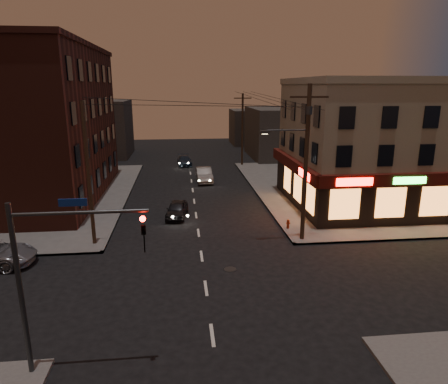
{
  "coord_description": "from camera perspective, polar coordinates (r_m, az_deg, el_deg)",
  "views": [
    {
      "loc": [
        -1.09,
        -18.41,
        9.98
      ],
      "look_at": [
        1.7,
        6.97,
        3.2
      ],
      "focal_mm": 32.0,
      "sensor_mm": 36.0,
      "label": 1
    }
  ],
  "objects": [
    {
      "name": "traffic_signal",
      "position": [
        14.77,
        -23.69,
        -9.7
      ],
      "size": [
        4.49,
        0.32,
        6.47
      ],
      "color": "#333538",
      "rests_on": "ground"
    },
    {
      "name": "sidewalk_ne",
      "position": [
        43.16,
        20.19,
        0.67
      ],
      "size": [
        24.0,
        28.0,
        0.15
      ],
      "primitive_type": "cube",
      "color": "#514F4C",
      "rests_on": "ground"
    },
    {
      "name": "ground",
      "position": [
        20.97,
        -2.6,
        -13.56
      ],
      "size": [
        120.0,
        120.0,
        0.0
      ],
      "primitive_type": "plane",
      "color": "black",
      "rests_on": "ground"
    },
    {
      "name": "sedan_far",
      "position": [
        52.42,
        -5.67,
        4.5
      ],
      "size": [
        1.95,
        4.28,
        1.22
      ],
      "primitive_type": "imported",
      "rotation": [
        0.0,
        0.0,
        0.06
      ],
      "color": "#192332",
      "rests_on": "ground"
    },
    {
      "name": "brick_apartment",
      "position": [
        39.88,
        -26.21,
        8.58
      ],
      "size": [
        12.0,
        20.0,
        13.0
      ],
      "primitive_type": "cube",
      "color": "#481F17",
      "rests_on": "sidewalk_nw"
    },
    {
      "name": "utility_pole_west",
      "position": [
        26.11,
        -18.77,
        2.29
      ],
      "size": [
        0.24,
        0.24,
        9.0
      ],
      "primitive_type": "cylinder",
      "color": "#382619",
      "rests_on": "sidewalk_nw"
    },
    {
      "name": "pizza_building",
      "position": [
        36.4,
        21.82,
        6.5
      ],
      "size": [
        15.85,
        12.85,
        10.5
      ],
      "color": "gray",
      "rests_on": "sidewalk_ne"
    },
    {
      "name": "sedan_mid",
      "position": [
        43.05,
        -2.88,
        2.48
      ],
      "size": [
        1.76,
        4.64,
        1.51
      ],
      "primitive_type": "imported",
      "rotation": [
        0.0,
        0.0,
        0.04
      ],
      "color": "slate",
      "rests_on": "ground"
    },
    {
      "name": "bg_building_nw",
      "position": [
        61.86,
        -17.55,
        8.64
      ],
      "size": [
        9.0,
        10.0,
        8.0
      ],
      "primitive_type": "cube",
      "color": "#3F3D3A",
      "rests_on": "ground"
    },
    {
      "name": "bg_building_ne_a",
      "position": [
        58.76,
        8.74,
        8.37
      ],
      "size": [
        10.0,
        12.0,
        7.0
      ],
      "primitive_type": "cube",
      "color": "#3F3D3A",
      "rests_on": "ground"
    },
    {
      "name": "sedan_near",
      "position": [
        31.52,
        -6.73,
        -2.48
      ],
      "size": [
        2.0,
        3.9,
        1.27
      ],
      "primitive_type": "imported",
      "rotation": [
        0.0,
        0.0,
        -0.14
      ],
      "color": "black",
      "rests_on": "ground"
    },
    {
      "name": "utility_pole_main",
      "position": [
        25.78,
        11.42,
        5.15
      ],
      "size": [
        4.2,
        0.44,
        10.0
      ],
      "color": "#382619",
      "rests_on": "sidewalk_ne"
    },
    {
      "name": "fire_hydrant",
      "position": [
        28.92,
        9.14,
        -4.44
      ],
      "size": [
        0.29,
        0.29,
        0.66
      ],
      "rotation": [
        0.0,
        0.0,
        -0.07
      ],
      "color": "#9A270E",
      "rests_on": "sidewalk_ne"
    },
    {
      "name": "utility_pole_far",
      "position": [
        51.3,
        2.64,
        8.89
      ],
      "size": [
        0.26,
        0.26,
        9.0
      ],
      "primitive_type": "cylinder",
      "color": "#382619",
      "rests_on": "sidewalk_ne"
    },
    {
      "name": "bg_building_ne_b",
      "position": [
        71.96,
        4.3,
        9.26
      ],
      "size": [
        8.0,
        8.0,
        6.0
      ],
      "primitive_type": "cube",
      "color": "#3F3D3A",
      "rests_on": "ground"
    }
  ]
}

